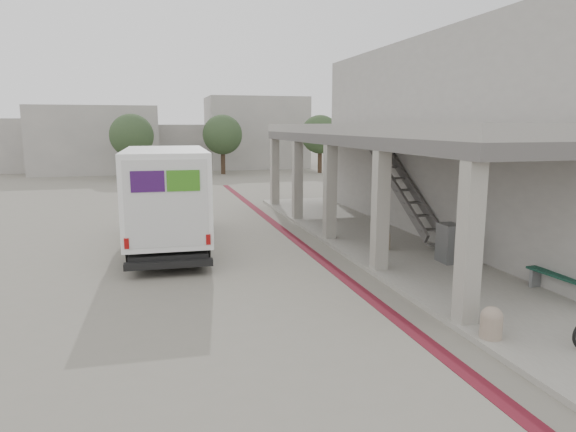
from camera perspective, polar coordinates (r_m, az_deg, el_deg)
name	(u,v)px	position (r m, az deg, el deg)	size (l,w,h in m)	color
ground	(311,284)	(13.18, 2.57, -7.54)	(120.00, 120.00, 0.00)	slate
bike_lane_stripe	(323,261)	(15.30, 3.87, -5.02)	(0.35, 40.00, 0.01)	#5B121E
sidewalk	(450,270)	(14.83, 17.54, -5.76)	(4.40, 28.00, 0.12)	gray
transit_building	(454,141)	(19.62, 18.00, 7.89)	(7.60, 17.00, 7.00)	gray
distant_backdrop	(160,139)	(47.87, -14.08, 8.27)	(28.00, 10.00, 6.50)	gray
tree_left	(132,136)	(39.98, -16.98, 8.52)	(3.20, 3.20, 4.80)	#38281C
tree_mid	(222,135)	(42.37, -7.29, 8.94)	(3.20, 3.20, 4.80)	#38281C
tree_right	(320,135)	(43.24, 3.59, 9.02)	(3.20, 3.20, 4.80)	#38281C
fedex_truck	(167,195)	(17.30, -13.33, 2.34)	(2.64, 7.71, 3.26)	black
bench	(568,283)	(13.32, 28.66, -6.52)	(0.61, 2.09, 0.48)	gray
bollard_near	(491,322)	(10.31, 21.67, -10.91)	(0.40, 0.40, 0.60)	gray
bollard_far	(384,239)	(16.47, 10.61, -2.57)	(0.41, 0.41, 0.61)	tan
utility_cabinet	(449,243)	(15.30, 17.47, -2.89)	(0.50, 0.66, 1.11)	slate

